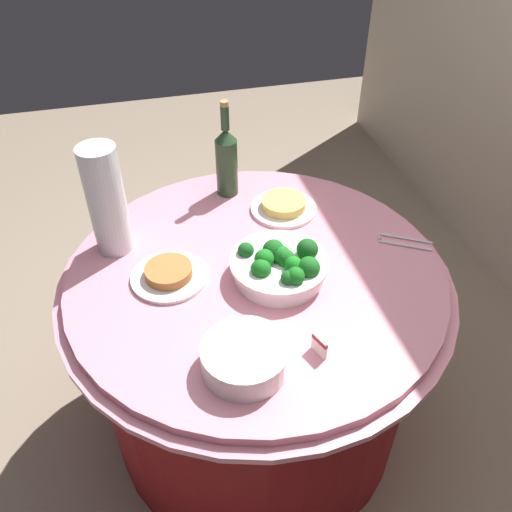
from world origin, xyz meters
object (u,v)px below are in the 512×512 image
(decorative_fruit_vase, at_px, (108,207))
(food_plate_noodles, at_px, (284,206))
(wine_bottle, at_px, (227,160))
(label_placard_front, at_px, (319,345))
(broccoli_bowl, at_px, (281,266))
(plate_stack, at_px, (245,358))
(serving_tongs, at_px, (403,242))
(food_plate_peanuts, at_px, (169,274))

(decorative_fruit_vase, bearing_deg, food_plate_noodles, 95.73)
(wine_bottle, bearing_deg, label_placard_front, 4.66)
(wine_bottle, height_order, label_placard_front, wine_bottle)
(wine_bottle, relative_size, food_plate_noodles, 1.53)
(decorative_fruit_vase, bearing_deg, label_placard_front, 39.72)
(label_placard_front, bearing_deg, broccoli_bowl, -177.62)
(broccoli_bowl, xyz_separation_m, plate_stack, (0.28, -0.17, -0.01))
(wine_bottle, distance_m, label_placard_front, 0.77)
(plate_stack, bearing_deg, serving_tongs, 119.95)
(food_plate_noodles, bearing_deg, broccoli_bowl, -18.56)
(broccoli_bowl, height_order, food_plate_peanuts, broccoli_bowl)
(decorative_fruit_vase, xyz_separation_m, serving_tongs, (0.21, 0.86, -0.14))
(decorative_fruit_vase, distance_m, serving_tongs, 0.90)
(broccoli_bowl, distance_m, label_placard_front, 0.29)
(serving_tongs, height_order, label_placard_front, label_placard_front)
(food_plate_noodles, xyz_separation_m, label_placard_front, (0.61, -0.10, 0.01))
(serving_tongs, relative_size, food_plate_noodles, 0.73)
(broccoli_bowl, xyz_separation_m, wine_bottle, (-0.47, -0.05, 0.08))
(plate_stack, distance_m, food_plate_noodles, 0.66)
(broccoli_bowl, distance_m, wine_bottle, 0.48)
(serving_tongs, bearing_deg, wine_bottle, -131.72)
(plate_stack, xyz_separation_m, food_plate_noodles, (-0.60, 0.28, -0.02))
(plate_stack, relative_size, food_plate_noodles, 0.95)
(food_plate_peanuts, xyz_separation_m, label_placard_front, (0.37, 0.32, 0.02))
(wine_bottle, bearing_deg, serving_tongs, 48.28)
(plate_stack, xyz_separation_m, wine_bottle, (-0.75, 0.12, 0.09))
(label_placard_front, bearing_deg, wine_bottle, -175.34)
(wine_bottle, distance_m, decorative_fruit_vase, 0.45)
(serving_tongs, bearing_deg, decorative_fruit_vase, -103.49)
(plate_stack, relative_size, decorative_fruit_vase, 0.62)
(decorative_fruit_vase, height_order, label_placard_front, decorative_fruit_vase)
(wine_bottle, relative_size, decorative_fruit_vase, 0.99)
(plate_stack, distance_m, serving_tongs, 0.68)
(wine_bottle, xyz_separation_m, decorative_fruit_vase, (0.21, -0.40, 0.02))
(decorative_fruit_vase, bearing_deg, broccoli_bowl, 59.44)
(plate_stack, height_order, wine_bottle, wine_bottle)
(serving_tongs, bearing_deg, broccoli_bowl, -82.20)
(broccoli_bowl, distance_m, food_plate_noodles, 0.34)
(food_plate_noodles, bearing_deg, wine_bottle, -134.17)
(decorative_fruit_vase, height_order, food_plate_noodles, decorative_fruit_vase)
(plate_stack, xyz_separation_m, food_plate_peanuts, (-0.36, -0.13, -0.02))
(decorative_fruit_vase, distance_m, food_plate_peanuts, 0.27)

